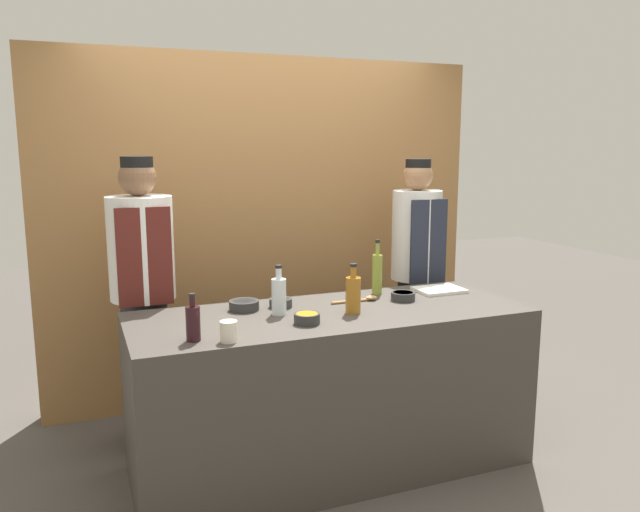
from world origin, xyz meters
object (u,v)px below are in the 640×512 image
at_px(bottle_oil, 377,273).
at_px(chef_left, 143,293).
at_px(sauce_bowl_red, 281,302).
at_px(bottle_amber, 353,294).
at_px(sauce_bowl_orange, 307,318).
at_px(cup_cream, 229,331).
at_px(bottle_wine, 193,322).
at_px(wooden_spoon, 362,299).
at_px(sauce_bowl_purple, 403,296).
at_px(bottle_clear, 279,295).
at_px(cutting_board, 439,290).
at_px(chef_right, 416,271).
at_px(sauce_bowl_brown, 244,305).

distance_m(bottle_oil, chef_left, 1.40).
xyz_separation_m(sauce_bowl_red, bottle_amber, (0.33, -0.26, 0.08)).
height_order(sauce_bowl_orange, cup_cream, cup_cream).
distance_m(sauce_bowl_red, bottle_wine, 0.71).
bearing_deg(wooden_spoon, bottle_wine, -160.06).
distance_m(sauce_bowl_purple, bottle_oil, 0.24).
bearing_deg(bottle_amber, bottle_wine, -169.17).
bearing_deg(cup_cream, wooden_spoon, 26.90).
bearing_deg(bottle_clear, bottle_oil, 18.14).
bearing_deg(cutting_board, bottle_clear, -172.57).
bearing_deg(chef_right, sauce_bowl_red, -157.17).
bearing_deg(sauce_bowl_brown, bottle_amber, -27.42).
height_order(sauce_bowl_brown, cup_cream, cup_cream).
bearing_deg(chef_left, bottle_amber, -36.13).
xyz_separation_m(cup_cream, chef_left, (-0.28, 0.99, -0.01)).
distance_m(sauce_bowl_purple, cutting_board, 0.34).
xyz_separation_m(bottle_oil, wooden_spoon, (-0.17, -0.14, -0.12)).
distance_m(sauce_bowl_brown, wooden_spoon, 0.69).
relative_size(cutting_board, chef_left, 0.17).
height_order(cup_cream, chef_right, chef_right).
bearing_deg(sauce_bowl_red, bottle_oil, 7.74).
relative_size(sauce_bowl_purple, bottle_oil, 0.42).
bearing_deg(sauce_bowl_orange, cup_cream, -161.73).
xyz_separation_m(sauce_bowl_purple, sauce_bowl_brown, (-0.92, 0.13, 0.00)).
relative_size(bottle_clear, chef_right, 0.16).
distance_m(bottle_wine, chef_left, 0.92).
xyz_separation_m(bottle_clear, chef_left, (-0.64, 0.63, -0.07)).
bearing_deg(bottle_oil, wooden_spoon, -140.22).
xyz_separation_m(wooden_spoon, chef_left, (-1.17, 0.54, 0.02)).
bearing_deg(bottle_wine, bottle_oil, 23.17).
relative_size(sauce_bowl_purple, chef_left, 0.08).
distance_m(bottle_amber, cup_cream, 0.78).
bearing_deg(sauce_bowl_brown, chef_right, 19.04).
height_order(bottle_wine, bottle_oil, bottle_oil).
xyz_separation_m(sauce_bowl_purple, bottle_clear, (-0.77, -0.03, 0.08)).
height_order(bottle_amber, bottle_oil, bottle_oil).
relative_size(sauce_bowl_orange, bottle_clear, 0.49).
distance_m(bottle_oil, cup_cream, 1.22).
distance_m(sauce_bowl_red, bottle_amber, 0.42).
relative_size(bottle_wine, cup_cream, 2.29).
distance_m(sauce_bowl_brown, cup_cream, 0.56).
xyz_separation_m(sauce_bowl_purple, cutting_board, (0.32, 0.11, -0.02)).
distance_m(sauce_bowl_orange, chef_right, 1.41).
height_order(sauce_bowl_purple, sauce_bowl_orange, sauce_bowl_orange).
bearing_deg(cutting_board, sauce_bowl_purple, -160.31).
height_order(cup_cream, wooden_spoon, cup_cream).
relative_size(cutting_board, bottle_clear, 1.06).
height_order(sauce_bowl_orange, sauce_bowl_brown, same).
bearing_deg(cup_cream, bottle_clear, 45.24).
bearing_deg(cup_cream, chef_right, 32.30).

